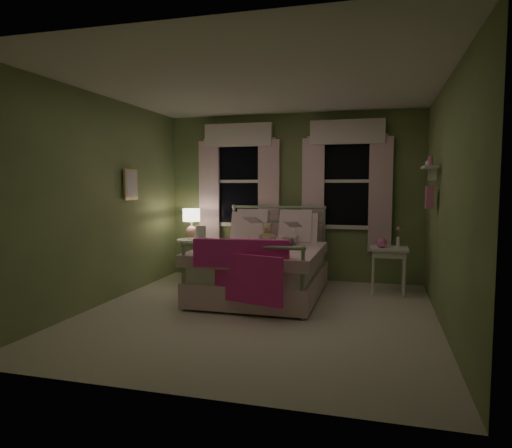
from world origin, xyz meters
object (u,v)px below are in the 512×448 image
(nightstand_left, at_px, (192,254))
(bed, at_px, (263,267))
(child_right, at_px, (289,222))
(teddy_bear, at_px, (267,235))
(nightstand_right, at_px, (389,254))
(child_left, at_px, (251,222))
(table_lamp, at_px, (191,220))

(nightstand_left, bearing_deg, bed, -25.46)
(bed, relative_size, child_right, 2.54)
(teddy_bear, height_order, nightstand_right, teddy_bear)
(child_left, xyz_separation_m, nightstand_right, (1.93, 0.07, -0.40))
(child_left, height_order, teddy_bear, child_left)
(bed, height_order, table_lamp, bed)
(teddy_bear, bearing_deg, bed, -90.00)
(nightstand_left, bearing_deg, child_right, -7.11)
(teddy_bear, relative_size, nightstand_right, 0.50)
(child_right, height_order, nightstand_left, child_right)
(child_left, height_order, table_lamp, child_left)
(bed, distance_m, nightstand_left, 1.44)
(nightstand_right, bearing_deg, table_lamp, 177.48)
(teddy_bear, bearing_deg, child_left, 150.50)
(nightstand_right, bearing_deg, nightstand_left, 177.48)
(teddy_bear, height_order, table_lamp, table_lamp)
(bed, bearing_deg, nightstand_left, 154.54)
(bed, distance_m, child_left, 0.76)
(child_right, bearing_deg, table_lamp, -7.14)
(child_left, xyz_separation_m, table_lamp, (-1.02, 0.20, 0.00))
(teddy_bear, distance_m, nightstand_right, 1.68)
(child_right, relative_size, table_lamp, 1.79)
(teddy_bear, bearing_deg, nightstand_right, 7.80)
(child_left, bearing_deg, child_right, -165.56)
(bed, distance_m, table_lamp, 1.55)
(child_left, bearing_deg, nightstand_left, 3.49)
(teddy_bear, distance_m, table_lamp, 1.36)
(child_left, height_order, nightstand_right, child_left)
(teddy_bear, xyz_separation_m, nightstand_left, (-1.30, 0.36, -0.37))
(child_right, xyz_separation_m, teddy_bear, (-0.28, -0.16, -0.18))
(bed, bearing_deg, teddy_bear, 90.00)
(bed, relative_size, table_lamp, 4.57)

